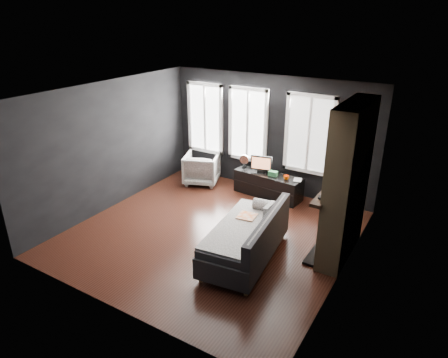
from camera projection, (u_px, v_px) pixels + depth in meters
The scene contains 18 objects.
floor at pixel (212, 233), 7.73m from camera, with size 5.00×5.00×0.00m, color black.
ceiling at pixel (210, 93), 6.68m from camera, with size 5.00×5.00×0.00m, color white.
wall_back at pixel (270, 134), 9.18m from camera, with size 5.00×0.02×2.70m, color black.
wall_left at pixel (111, 146), 8.40m from camera, with size 0.02×5.00×2.70m, color black.
wall_right at pixel (350, 199), 6.01m from camera, with size 0.02×5.00×2.70m, color black.
windows at pixel (253, 88), 8.96m from camera, with size 4.00×0.16×1.76m, color white, non-canonical shape.
fireplace at pixel (347, 183), 6.58m from camera, with size 0.70×1.62×2.70m, color #93724C, non-canonical shape.
sofa at pixel (246, 235), 6.81m from camera, with size 1.04×2.08×0.89m, color black, non-canonical shape.
stripe_pillow at pixel (269, 214), 7.09m from camera, with size 0.09×0.37×0.37m, color gray.
armchair at pixel (202, 167), 9.84m from camera, with size 0.80×0.75×0.82m, color silver.
media_console at pixel (268, 185), 9.19m from camera, with size 1.59×0.50×0.55m, color black, non-canonical shape.
monitor at pixel (261, 163), 9.09m from camera, with size 0.50×0.11×0.45m, color black, non-canonical shape.
desk_fan at pixel (244, 161), 9.40m from camera, with size 0.23×0.23×0.32m, color gray, non-canonical shape.
mug at pixel (286, 177), 8.75m from camera, with size 0.12×0.10×0.12m, color #E75204.
book at pixel (294, 175), 8.72m from camera, with size 0.17×0.02×0.23m, color #A19080.
storage_box at pixel (273, 173), 8.96m from camera, with size 0.20×0.13×0.11m, color #2F7141.
mantel_vase at pixel (340, 174), 7.07m from camera, with size 0.16×0.17×0.16m, color gold.
mantel_clock at pixel (321, 198), 6.31m from camera, with size 0.11×0.11×0.04m, color black.
Camera 1 is at (3.68, -5.62, 3.98)m, focal length 32.00 mm.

